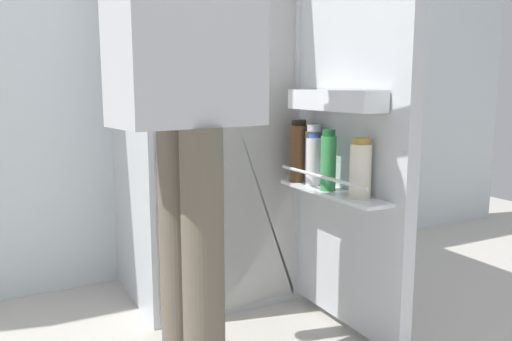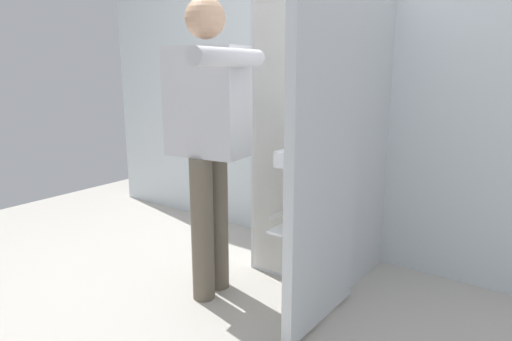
{
  "view_description": "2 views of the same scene",
  "coord_description": "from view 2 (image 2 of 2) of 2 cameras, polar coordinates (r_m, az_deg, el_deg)",
  "views": [
    {
      "loc": [
        -0.81,
        -1.51,
        0.89
      ],
      "look_at": [
        -0.04,
        -0.04,
        0.62
      ],
      "focal_mm": 36.54,
      "sensor_mm": 36.0,
      "label": 1
    },
    {
      "loc": [
        1.27,
        -1.85,
        1.23
      ],
      "look_at": [
        -0.08,
        -0.02,
        0.71
      ],
      "focal_mm": 31.76,
      "sensor_mm": 36.0,
      "label": 2
    }
  ],
  "objects": [
    {
      "name": "ground_plane",
      "position": [
        2.56,
        1.65,
        -15.74
      ],
      "size": [
        5.58,
        5.58,
        0.0
      ],
      "primitive_type": "plane",
      "color": "#B7B2A8"
    },
    {
      "name": "kitchen_wall",
      "position": [
        3.0,
        11.46,
        12.54
      ],
      "size": [
        4.4,
        0.1,
        2.44
      ],
      "primitive_type": "cube",
      "color": "silver",
      "rests_on": "ground_plane"
    },
    {
      "name": "refrigerator",
      "position": [
        2.67,
        8.13,
        4.65
      ],
      "size": [
        0.67,
        1.17,
        1.7
      ],
      "color": "silver",
      "rests_on": "ground_plane"
    },
    {
      "name": "person",
      "position": [
        2.35,
        -5.9,
        5.46
      ],
      "size": [
        0.58,
        0.67,
        1.56
      ],
      "color": "#665B4C",
      "rests_on": "ground_plane"
    }
  ]
}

